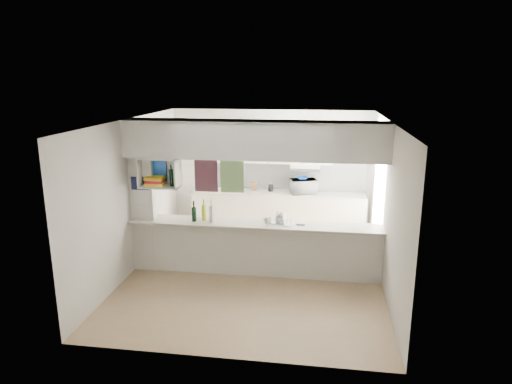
% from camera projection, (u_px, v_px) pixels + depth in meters
% --- Properties ---
extents(floor, '(4.80, 4.80, 0.00)m').
position_uv_depth(floor, '(254.00, 274.00, 7.76)').
color(floor, tan).
rests_on(floor, ground).
extents(ceiling, '(4.80, 4.80, 0.00)m').
position_uv_depth(ceiling, '(254.00, 121.00, 7.11)').
color(ceiling, white).
rests_on(ceiling, wall_back).
extents(wall_back, '(4.20, 0.00, 4.20)m').
position_uv_depth(wall_back, '(271.00, 171.00, 9.74)').
color(wall_back, silver).
rests_on(wall_back, floor).
extents(wall_left, '(0.00, 4.80, 4.80)m').
position_uv_depth(wall_left, '(132.00, 196.00, 7.73)').
color(wall_left, silver).
rests_on(wall_left, floor).
extents(wall_right, '(0.00, 4.80, 4.80)m').
position_uv_depth(wall_right, '(386.00, 206.00, 7.14)').
color(wall_right, silver).
rests_on(wall_right, floor).
extents(servery_partition, '(4.20, 0.50, 2.60)m').
position_uv_depth(servery_partition, '(243.00, 179.00, 7.37)').
color(servery_partition, silver).
rests_on(servery_partition, floor).
extents(cubby_shelf, '(0.65, 0.35, 0.50)m').
position_uv_depth(cubby_shelf, '(159.00, 174.00, 7.49)').
color(cubby_shelf, white).
rests_on(cubby_shelf, bulkhead).
extents(kitchen_run, '(3.60, 0.63, 2.24)m').
position_uv_depth(kitchen_run, '(277.00, 196.00, 9.58)').
color(kitchen_run, beige).
rests_on(kitchen_run, floor).
extents(microwave, '(0.60, 0.49, 0.29)m').
position_uv_depth(microwave, '(304.00, 186.00, 9.41)').
color(microwave, white).
rests_on(microwave, bench_top).
extents(bowl, '(0.24, 0.24, 0.06)m').
position_uv_depth(bowl, '(302.00, 178.00, 9.35)').
color(bowl, '#0D3A94').
rests_on(bowl, microwave).
extents(dish_rack, '(0.43, 0.37, 0.20)m').
position_uv_depth(dish_rack, '(283.00, 219.00, 7.50)').
color(dish_rack, silver).
rests_on(dish_rack, breakfast_bar).
extents(cup, '(0.15, 0.15, 0.10)m').
position_uv_depth(cup, '(267.00, 221.00, 7.41)').
color(cup, white).
rests_on(cup, dish_rack).
extents(wine_bottles, '(0.38, 0.16, 0.38)m').
position_uv_depth(wine_bottles, '(204.00, 213.00, 7.59)').
color(wine_bottles, black).
rests_on(wine_bottles, breakfast_bar).
extents(plastic_tubs, '(0.50, 0.18, 0.08)m').
position_uv_depth(plastic_tubs, '(281.00, 221.00, 7.52)').
color(plastic_tubs, silver).
rests_on(plastic_tubs, breakfast_bar).
extents(utensil_jar, '(0.10, 0.10, 0.14)m').
position_uv_depth(utensil_jar, '(271.00, 188.00, 9.57)').
color(utensil_jar, black).
rests_on(utensil_jar, bench_top).
extents(knife_block, '(0.10, 0.08, 0.20)m').
position_uv_depth(knife_block, '(254.00, 186.00, 9.64)').
color(knife_block, '#52341C').
rests_on(knife_block, bench_top).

